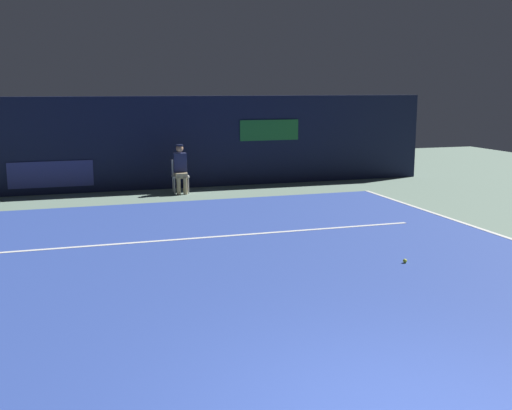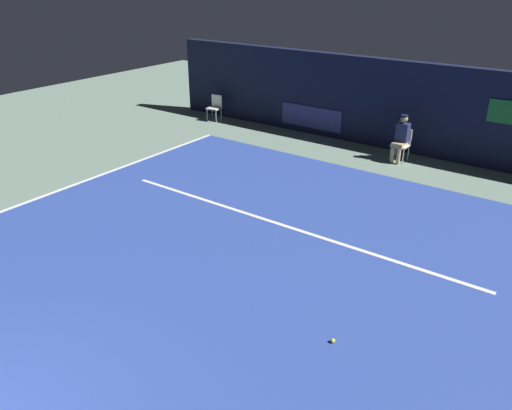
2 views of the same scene
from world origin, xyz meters
TOP-DOWN VIEW (x-y plane):
  - ground_plane at (0.00, 5.10)m, footprint 32.93×32.93m
  - court_surface at (0.00, 5.10)m, footprint 10.97×12.19m
  - line_sideline_right at (-5.44, 5.10)m, footprint 0.10×12.19m
  - line_service at (0.00, 7.23)m, footprint 8.56×0.10m
  - back_wall at (-0.00, 13.46)m, footprint 16.47×0.33m
  - line_judge_on_chair at (0.47, 12.48)m, footprint 0.46×0.54m
  - courtside_chair_near at (-6.48, 12.73)m, footprint 0.49×0.47m
  - tennis_ball at (2.66, 4.54)m, footprint 0.07×0.07m

SIDE VIEW (x-z plane):
  - ground_plane at x=0.00m, z-range 0.00..0.00m
  - court_surface at x=0.00m, z-range 0.00..0.01m
  - line_sideline_right at x=-5.44m, z-range 0.01..0.02m
  - line_service at x=0.00m, z-range 0.01..0.02m
  - tennis_ball at x=2.66m, z-range 0.01..0.08m
  - courtside_chair_near at x=-6.48m, z-range 0.06..0.94m
  - line_judge_on_chair at x=0.47m, z-range 0.03..1.35m
  - back_wall at x=0.00m, z-range 0.00..2.60m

